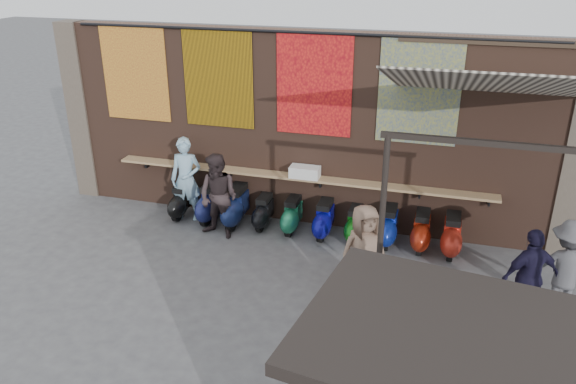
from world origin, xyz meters
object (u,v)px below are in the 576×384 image
object	(u,v)px
scooter_stool_7	(388,226)
shelf_box	(305,172)
scooter_stool_8	(421,231)
diner_right	(218,197)
scooter_stool_4	(292,216)
scooter_stool_3	(263,212)
scooter_stool_2	(236,206)
scooter_stool_0	(182,201)
scooter_stool_6	(355,225)
shopper_tan	(363,253)
scooter_stool_9	(452,236)
scooter_stool_1	(210,203)
scooter_stool_5	(324,220)
shopper_grey	(566,269)
shopper_navy	(530,277)
diner_left	(186,179)

from	to	relation	value
scooter_stool_7	shelf_box	bearing A→B (deg)	171.20
scooter_stool_8	diner_right	distance (m)	4.05
scooter_stool_4	scooter_stool_3	bearing A→B (deg)	177.88
scooter_stool_2	scooter_stool_8	size ratio (longest dim) A/B	1.12
scooter_stool_0	shelf_box	bearing A→B (deg)	5.73
scooter_stool_0	scooter_stool_2	bearing A→B (deg)	-2.14
scooter_stool_6	scooter_stool_8	distance (m)	1.31
scooter_stool_2	shopper_tan	world-z (taller)	shopper_tan
scooter_stool_0	scooter_stool_4	distance (m)	2.52
scooter_stool_3	scooter_stool_9	bearing A→B (deg)	-1.34
scooter_stool_1	diner_right	world-z (taller)	diner_right
shelf_box	scooter_stool_9	world-z (taller)	shelf_box
scooter_stool_8	scooter_stool_9	size ratio (longest dim) A/B	0.97
scooter_stool_5	shopper_grey	world-z (taller)	shopper_grey
scooter_stool_1	scooter_stool_2	xyz separation A→B (m)	(0.61, -0.05, 0.02)
diner_right	scooter_stool_9	bearing A→B (deg)	19.71
shelf_box	scooter_stool_8	bearing A→B (deg)	-7.00
scooter_stool_2	diner_right	world-z (taller)	diner_right
scooter_stool_8	shopper_tan	bearing A→B (deg)	-112.68
scooter_stool_5	shopper_tan	distance (m)	2.31
scooter_stool_9	shopper_navy	bearing A→B (deg)	-58.38
scooter_stool_2	scooter_stool_9	world-z (taller)	scooter_stool_2
scooter_stool_2	scooter_stool_4	distance (m)	1.23
scooter_stool_8	scooter_stool_2	bearing A→B (deg)	-179.68
scooter_stool_3	shopper_navy	size ratio (longest dim) A/B	0.45
scooter_stool_2	diner_left	distance (m)	1.22
scooter_stool_2	diner_left	world-z (taller)	diner_left
shopper_navy	scooter_stool_2	bearing A→B (deg)	-47.21
diner_left	shopper_tan	size ratio (longest dim) A/B	1.08
scooter_stool_4	scooter_stool_5	bearing A→B (deg)	-2.72
scooter_stool_4	scooter_stool_7	xyz separation A→B (m)	(1.97, 0.00, 0.03)
scooter_stool_5	shopper_grey	bearing A→B (deg)	-20.22
diner_left	shopper_navy	distance (m)	6.95
scooter_stool_6	shopper_tan	world-z (taller)	shopper_tan
scooter_stool_6	diner_left	xyz separation A→B (m)	(-3.65, 0.00, 0.57)
shopper_navy	scooter_stool_6	bearing A→B (deg)	-60.65
shopper_navy	scooter_stool_7	bearing A→B (deg)	-67.74
scooter_stool_0	scooter_stool_9	bearing A→B (deg)	-0.75
scooter_stool_6	scooter_stool_9	distance (m)	1.88
scooter_stool_7	shopper_tan	bearing A→B (deg)	-95.40
scooter_stool_3	diner_right	bearing A→B (deg)	-138.24
shelf_box	scooter_stool_7	bearing A→B (deg)	-8.80
shelf_box	scooter_stool_8	world-z (taller)	shelf_box
scooter_stool_1	shopper_grey	distance (m)	6.93
scooter_stool_4	scooter_stool_9	distance (m)	3.19
scooter_stool_4	scooter_stool_8	xyz separation A→B (m)	(2.61, -0.02, 0.02)
scooter_stool_9	diner_right	world-z (taller)	diner_right
scooter_stool_5	scooter_stool_3	bearing A→B (deg)	177.57
scooter_stool_4	scooter_stool_6	bearing A→B (deg)	-1.08
scooter_stool_8	scooter_stool_9	bearing A→B (deg)	-4.75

